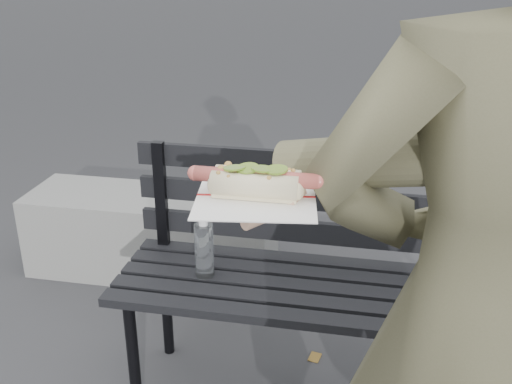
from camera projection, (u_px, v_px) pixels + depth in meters
park_bench at (338, 266)px, 2.01m from camera, size 1.50×0.44×0.88m
concrete_block at (152, 234)px, 2.95m from camera, size 1.20×0.40×0.40m
person at (483, 326)px, 1.06m from camera, size 0.74×0.58×1.80m
held_hotdog at (380, 168)px, 0.96m from camera, size 0.63×0.30×0.20m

